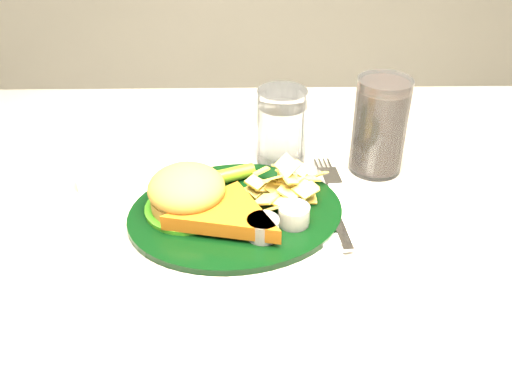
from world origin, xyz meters
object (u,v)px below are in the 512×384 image
(water_glass, at_px, (282,127))
(fork_napkin, at_px, (334,210))
(dinner_plate, at_px, (236,196))
(cola_glass, at_px, (380,126))

(water_glass, xyz_separation_m, fork_napkin, (0.06, -0.14, -0.05))
(dinner_plate, distance_m, water_glass, 0.16)
(water_glass, height_order, cola_glass, cola_glass)
(cola_glass, bearing_deg, dinner_plate, -150.32)
(cola_glass, xyz_separation_m, fork_napkin, (-0.07, -0.11, -0.06))
(dinner_plate, distance_m, fork_napkin, 0.13)
(dinner_plate, xyz_separation_m, cola_glass, (0.20, 0.11, 0.04))
(dinner_plate, relative_size, water_glass, 2.46)
(cola_glass, height_order, fork_napkin, cola_glass)
(dinner_plate, height_order, cola_glass, cola_glass)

